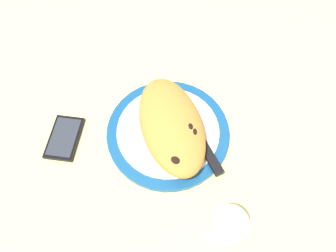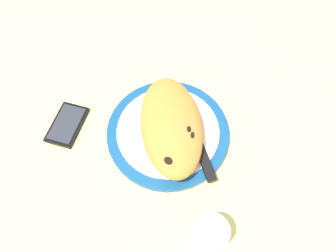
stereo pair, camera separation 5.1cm
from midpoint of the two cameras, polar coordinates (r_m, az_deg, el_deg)
name	(u,v)px [view 1 (the left image)]	position (r cm, az deg, el deg)	size (l,w,h in cm)	color
ground_plane	(168,136)	(76.11, -1.90, -2.06)	(150.00, 150.00, 3.00)	#E5D684
plate	(168,132)	(74.00, -1.96, -1.23)	(29.16, 29.16, 1.83)	navy
calzone	(171,125)	(70.01, -1.43, 0.10)	(26.96, 15.23, 6.63)	orange
fork	(146,143)	(71.79, -6.11, -3.22)	(15.47, 2.33, 0.40)	silver
knife	(203,146)	(70.93, 4.51, -3.81)	(21.83, 4.27, 1.20)	silver
smartphone	(64,138)	(78.45, -20.27, -2.16)	(13.27, 11.24, 1.16)	black
water_glass	(226,229)	(63.48, 8.19, -18.38)	(6.61, 6.61, 10.40)	silver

